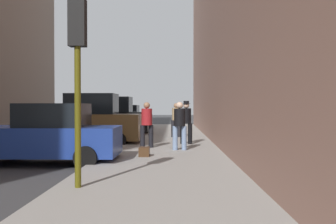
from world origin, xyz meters
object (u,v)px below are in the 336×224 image
object	(u,v)px
parked_bronze_suv	(89,122)
parked_black_suv	(111,118)
traffic_light	(78,51)
pedestrian_in_red_jacket	(147,122)
duffel_bag	(144,152)
pedestrian_in_jeans	(180,123)
parked_blue_sedan	(48,135)
pedestrian_in_tan_coat	(176,118)
pedestrian_with_fedora	(186,120)
fire_hydrant	(133,132)
parked_gray_coupe	(123,118)

from	to	relation	value
parked_bronze_suv	parked_black_suv	size ratio (longest dim) A/B	0.99
traffic_light	pedestrian_in_red_jacket	bearing A→B (deg)	83.24
parked_black_suv	duffel_bag	world-z (taller)	parked_black_suv
parked_bronze_suv	pedestrian_in_jeans	xyz separation A→B (m)	(3.89, -2.79, 0.07)
pedestrian_in_jeans	pedestrian_in_red_jacket	bearing A→B (deg)	149.07
parked_bronze_suv	pedestrian_in_jeans	distance (m)	4.79
parked_blue_sedan	parked_black_suv	distance (m)	10.72
pedestrian_in_red_jacket	pedestrian_in_tan_coat	world-z (taller)	same
pedestrian_with_fedora	fire_hydrant	bearing A→B (deg)	143.30
parked_blue_sedan	parked_gray_coupe	world-z (taller)	same
parked_bronze_suv	duffel_bag	size ratio (longest dim) A/B	10.49
pedestrian_with_fedora	duffel_bag	bearing A→B (deg)	-110.50
parked_bronze_suv	traffic_light	distance (m)	9.30
pedestrian_in_red_jacket	duffel_bag	bearing A→B (deg)	-87.70
parked_bronze_suv	pedestrian_with_fedora	xyz separation A→B (m)	(4.20, -0.63, 0.10)
parked_gray_coupe	pedestrian_in_red_jacket	distance (m)	13.19
parked_black_suv	traffic_light	xyz separation A→B (m)	(1.85, -14.50, 1.73)
parked_gray_coupe	pedestrian_in_jeans	size ratio (longest dim) A/B	2.49
pedestrian_with_fedora	parked_gray_coupe	bearing A→B (deg)	110.08
parked_blue_sedan	parked_bronze_suv	distance (m)	5.16
traffic_light	fire_hydrant	bearing A→B (deg)	90.28
parked_blue_sedan	traffic_light	xyz separation A→B (m)	(1.85, -3.78, 1.91)
parked_gray_coupe	pedestrian_in_red_jacket	bearing A→B (deg)	-78.32
parked_blue_sedan	pedestrian_in_tan_coat	size ratio (longest dim) A/B	2.46
pedestrian_in_jeans	parked_bronze_suv	bearing A→B (deg)	144.39
parked_black_suv	parked_blue_sedan	bearing A→B (deg)	-90.00
fire_hydrant	pedestrian_in_tan_coat	distance (m)	2.65
fire_hydrant	traffic_light	size ratio (longest dim) A/B	0.20
fire_hydrant	pedestrian_with_fedora	size ratio (longest dim) A/B	0.40
parked_bronze_suv	pedestrian_in_red_jacket	bearing A→B (deg)	-37.59
fire_hydrant	duffel_bag	bearing A→B (deg)	-80.28
parked_blue_sedan	pedestrian_with_fedora	bearing A→B (deg)	47.14
parked_bronze_suv	fire_hydrant	bearing A→B (deg)	32.60
parked_gray_coupe	parked_black_suv	bearing A→B (deg)	-90.00
parked_bronze_suv	traffic_light	size ratio (longest dim) A/B	1.28
parked_black_suv	pedestrian_in_red_jacket	size ratio (longest dim) A/B	2.72
parked_gray_coupe	pedestrian_in_jeans	xyz separation A→B (m)	(3.89, -13.64, 0.26)
traffic_light	pedestrian_in_jeans	size ratio (longest dim) A/B	2.11
pedestrian_with_fedora	pedestrian_in_tan_coat	distance (m)	3.45
fire_hydrant	pedestrian_in_tan_coat	world-z (taller)	pedestrian_in_tan_coat
parked_bronze_suv	pedestrian_in_tan_coat	world-z (taller)	parked_bronze_suv
pedestrian_in_red_jacket	pedestrian_in_jeans	distance (m)	1.43
parked_black_suv	traffic_light	world-z (taller)	traffic_light
parked_blue_sedan	pedestrian_in_tan_coat	xyz separation A→B (m)	(3.79, 7.95, 0.26)
parked_black_suv	pedestrian_in_tan_coat	bearing A→B (deg)	-36.07
parked_black_suv	pedestrian_with_fedora	world-z (taller)	parked_black_suv
parked_blue_sedan	traffic_light	size ratio (longest dim) A/B	1.17
parked_gray_coupe	fire_hydrant	size ratio (longest dim) A/B	6.05
parked_blue_sedan	duffel_bag	xyz separation A→B (m)	(2.77, 0.69, -0.56)
pedestrian_in_jeans	pedestrian_in_tan_coat	distance (m)	5.58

